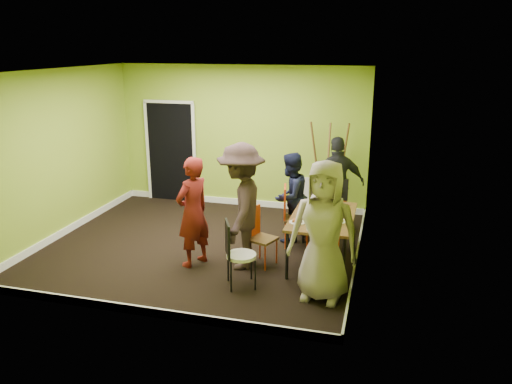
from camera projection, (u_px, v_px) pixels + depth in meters
ground at (203, 246)px, 8.18m from camera, size 5.00×5.00×0.00m
room_walls at (200, 187)px, 7.94m from camera, size 5.04×4.54×2.82m
dining_table at (323, 219)px, 7.37m from camera, size 0.90×1.50×0.75m
chair_left_far at (292, 213)px, 8.06m from camera, size 0.48×0.48×1.00m
chair_left_near at (258, 233)px, 7.40m from camera, size 0.46×0.46×0.87m
chair_back_end at (336, 195)px, 8.61m from camera, size 0.41×0.48×0.95m
chair_front_end at (324, 256)px, 6.56m from camera, size 0.44×0.44×0.89m
chair_bentwood at (236, 251)px, 6.69m from camera, size 0.49×0.48×0.93m
easel at (329, 170)px, 9.36m from camera, size 0.73×0.69×1.82m
plate_near_left at (309, 206)px, 7.77m from camera, size 0.21×0.21×0.01m
plate_near_right at (297, 222)px, 7.06m from camera, size 0.23×0.23×0.01m
plate_far_back at (331, 203)px, 7.90m from camera, size 0.25×0.25×0.01m
plate_far_front at (314, 229)px, 6.79m from camera, size 0.21×0.21×0.01m
plate_wall_back at (336, 213)px, 7.46m from camera, size 0.26×0.26×0.01m
plate_wall_front at (338, 221)px, 7.11m from camera, size 0.25×0.25×0.01m
thermos at (323, 207)px, 7.35m from camera, size 0.07×0.07×0.23m
blue_bottle at (335, 217)px, 7.01m from camera, size 0.08×0.08×0.18m
orange_bottle at (322, 209)px, 7.52m from camera, size 0.04×0.04×0.09m
glass_mid at (312, 209)px, 7.52m from camera, size 0.06×0.06×0.09m
glass_back at (328, 205)px, 7.68m from camera, size 0.07×0.07×0.10m
glass_front at (324, 223)px, 6.89m from camera, size 0.06×0.06×0.10m
cup_a at (314, 217)px, 7.15m from camera, size 0.11×0.11×0.09m
cup_b at (334, 213)px, 7.32m from camera, size 0.10×0.10×0.09m
person_standing at (193, 212)px, 7.28m from camera, size 0.61×0.71×1.65m
person_left_far at (290, 197)px, 8.24m from camera, size 0.81×0.89×1.49m
person_left_near at (241, 207)px, 7.18m from camera, size 0.85×1.29×1.86m
person_back_end at (337, 184)px, 8.68m from camera, size 1.06×0.75×1.67m
person_front_end at (324, 231)px, 6.27m from camera, size 0.95×0.68×1.84m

